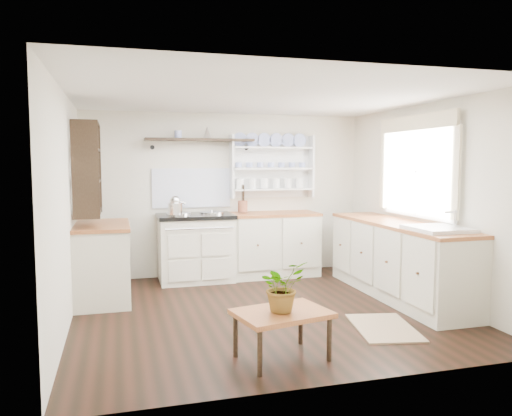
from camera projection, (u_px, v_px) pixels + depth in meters
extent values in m
cube|color=black|center=(264.00, 310.00, 5.45)|extent=(4.00, 3.80, 0.01)
cube|color=beige|center=(227.00, 194.00, 7.16)|extent=(4.00, 0.02, 2.30)
cube|color=beige|center=(427.00, 201.00, 5.88)|extent=(0.02, 3.80, 2.30)
cube|color=beige|center=(66.00, 210.00, 4.81)|extent=(0.02, 3.80, 2.30)
cube|color=white|center=(264.00, 96.00, 5.24)|extent=(4.00, 3.80, 0.01)
cube|color=white|center=(417.00, 172.00, 5.98)|extent=(0.04, 1.40, 1.00)
cube|color=white|center=(416.00, 172.00, 5.97)|extent=(0.02, 1.50, 1.10)
cube|color=#EFE9BF|center=(416.00, 123.00, 5.91)|extent=(0.04, 1.55, 0.18)
cube|color=beige|center=(196.00, 249.00, 6.78)|extent=(0.98, 0.64, 0.86)
cube|color=black|center=(195.00, 216.00, 6.74)|extent=(1.02, 0.68, 0.05)
cylinder|color=silver|center=(179.00, 214.00, 6.67)|extent=(0.33, 0.33, 0.03)
cylinder|color=silver|center=(212.00, 213.00, 6.79)|extent=(0.33, 0.33, 0.03)
cylinder|color=silver|center=(200.00, 228.00, 6.40)|extent=(0.88, 0.02, 0.02)
cube|color=beige|center=(273.00, 245.00, 7.10)|extent=(1.25, 0.60, 0.88)
cube|color=brown|center=(273.00, 214.00, 7.06)|extent=(1.27, 0.63, 0.04)
cube|color=beige|center=(398.00, 261.00, 5.96)|extent=(0.60, 2.40, 0.88)
cube|color=brown|center=(399.00, 224.00, 5.92)|extent=(0.62, 2.43, 0.04)
cube|color=white|center=(438.00, 240.00, 5.20)|extent=(0.55, 0.60, 0.28)
cylinder|color=silver|center=(455.00, 220.00, 5.24)|extent=(0.02, 0.02, 0.22)
cube|color=beige|center=(103.00, 263.00, 5.82)|extent=(0.60, 1.10, 0.88)
cube|color=brown|center=(102.00, 226.00, 5.78)|extent=(0.62, 1.13, 0.04)
cube|color=white|center=(270.00, 166.00, 7.28)|extent=(1.20, 0.03, 0.90)
cube|color=white|center=(272.00, 167.00, 7.20)|extent=(1.20, 0.22, 0.02)
cylinder|color=navy|center=(272.00, 148.00, 7.18)|extent=(0.20, 0.02, 0.20)
cube|color=black|center=(200.00, 140.00, 6.86)|extent=(1.50, 0.24, 0.04)
cone|color=black|center=(152.00, 148.00, 6.77)|extent=(0.06, 0.20, 0.06)
cone|color=black|center=(245.00, 148.00, 7.11)|extent=(0.06, 0.20, 0.06)
cube|color=black|center=(87.00, 168.00, 5.68)|extent=(0.28, 0.80, 1.05)
cylinder|color=brown|center=(243.00, 206.00, 7.02)|extent=(0.14, 0.14, 0.16)
cube|color=brown|center=(282.00, 313.00, 4.06)|extent=(0.83, 0.67, 0.04)
cylinder|color=black|center=(260.00, 353.00, 3.74)|extent=(0.04, 0.04, 0.36)
cylinder|color=black|center=(235.00, 336.00, 4.12)|extent=(0.04, 0.04, 0.36)
cylinder|color=black|center=(329.00, 339.00, 4.04)|extent=(0.04, 0.04, 0.36)
cylinder|color=black|center=(301.00, 324.00, 4.42)|extent=(0.04, 0.04, 0.36)
imported|color=#3F7233|center=(282.00, 286.00, 4.04)|extent=(0.46, 0.44, 0.41)
cube|color=#7D6348|center=(384.00, 328.00, 4.85)|extent=(0.71, 0.94, 0.02)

